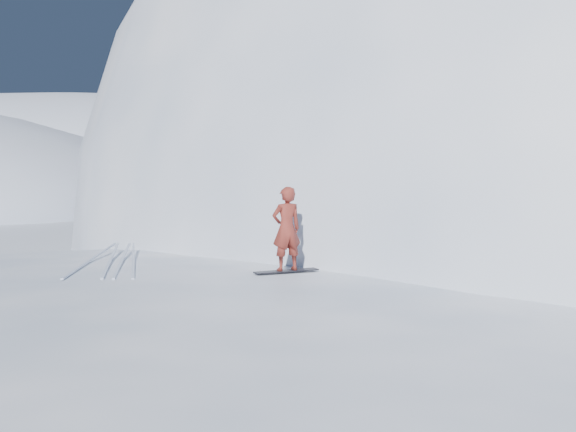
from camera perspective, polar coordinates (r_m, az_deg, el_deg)
name	(u,v)px	position (r m, az deg, el deg)	size (l,w,h in m)	color
near_ridge	(167,390)	(13.96, -10.71, -14.95)	(36.00, 28.00, 4.80)	white
peak_shoulder	(439,266)	(30.81, 13.26, -4.37)	(28.00, 24.00, 18.00)	white
far_ridge_c	(77,192)	(127.73, -18.25, 2.03)	(140.00, 90.00, 36.00)	white
wind_bumps	(77,405)	(13.58, -18.23, -15.64)	(16.00, 14.40, 1.00)	white
snowboard	(286,271)	(13.58, -0.14, -4.90)	(1.42, 0.26, 0.02)	black
snowboarder	(286,229)	(13.46, -0.14, -1.14)	(0.64, 0.42, 1.77)	maroon
board_tracks	(115,257)	(16.11, -15.10, -3.56)	(2.20, 5.96, 0.04)	silver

